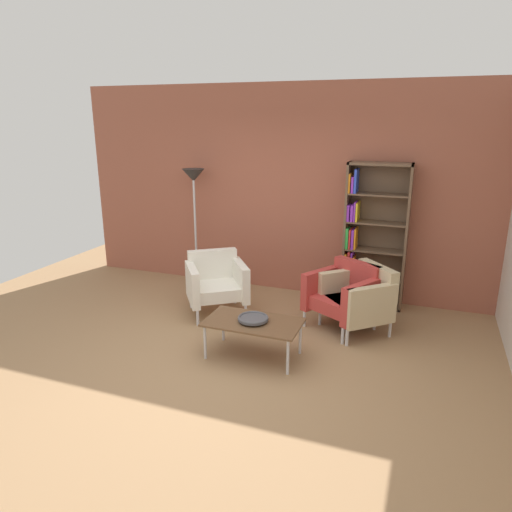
{
  "coord_description": "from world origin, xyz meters",
  "views": [
    {
      "loc": [
        1.87,
        -3.88,
        2.43
      ],
      "look_at": [
        0.11,
        0.84,
        0.95
      ],
      "focal_mm": 32.96,
      "sensor_mm": 36.0,
      "label": 1
    }
  ],
  "objects_px": {
    "bookshelf_tall": "(370,238)",
    "floor_lamp_torchiere": "(194,189)",
    "decorative_bowl": "(253,318)",
    "armchair_near_window": "(216,282)",
    "armchair_spare_guest": "(344,294)",
    "armchair_corner_red": "(360,297)",
    "coffee_table_low": "(253,324)"
  },
  "relations": [
    {
      "from": "armchair_near_window",
      "to": "armchair_spare_guest",
      "type": "relative_size",
      "value": 1.01
    },
    {
      "from": "coffee_table_low",
      "to": "armchair_near_window",
      "type": "xyz_separation_m",
      "value": [
        -0.87,
        0.94,
        0.05
      ]
    },
    {
      "from": "bookshelf_tall",
      "to": "decorative_bowl",
      "type": "bearing_deg",
      "value": -115.31
    },
    {
      "from": "coffee_table_low",
      "to": "floor_lamp_torchiere",
      "type": "bearing_deg",
      "value": 131.5
    },
    {
      "from": "armchair_corner_red",
      "to": "floor_lamp_torchiere",
      "type": "relative_size",
      "value": 0.55
    },
    {
      "from": "coffee_table_low",
      "to": "armchair_spare_guest",
      "type": "relative_size",
      "value": 1.07
    },
    {
      "from": "armchair_near_window",
      "to": "coffee_table_low",
      "type": "bearing_deg",
      "value": -83.2
    },
    {
      "from": "bookshelf_tall",
      "to": "floor_lamp_torchiere",
      "type": "relative_size",
      "value": 1.09
    },
    {
      "from": "armchair_near_window",
      "to": "bookshelf_tall",
      "type": "bearing_deg",
      "value": -6.96
    },
    {
      "from": "coffee_table_low",
      "to": "armchair_spare_guest",
      "type": "distance_m",
      "value": 1.31
    },
    {
      "from": "coffee_table_low",
      "to": "armchair_corner_red",
      "type": "relative_size",
      "value": 1.05
    },
    {
      "from": "armchair_spare_guest",
      "to": "armchair_corner_red",
      "type": "xyz_separation_m",
      "value": [
        0.19,
        -0.02,
        0.0
      ]
    },
    {
      "from": "armchair_near_window",
      "to": "armchair_corner_red",
      "type": "xyz_separation_m",
      "value": [
        1.82,
        0.1,
        0.0
      ]
    },
    {
      "from": "bookshelf_tall",
      "to": "armchair_near_window",
      "type": "xyz_separation_m",
      "value": [
        -1.78,
        -0.98,
        -0.5
      ]
    },
    {
      "from": "decorative_bowl",
      "to": "armchair_near_window",
      "type": "bearing_deg",
      "value": 132.67
    },
    {
      "from": "armchair_near_window",
      "to": "armchair_spare_guest",
      "type": "height_order",
      "value": "same"
    },
    {
      "from": "armchair_spare_guest",
      "to": "armchair_corner_red",
      "type": "height_order",
      "value": "same"
    },
    {
      "from": "armchair_near_window",
      "to": "decorative_bowl",
      "type": "bearing_deg",
      "value": -83.2
    },
    {
      "from": "coffee_table_low",
      "to": "armchair_near_window",
      "type": "height_order",
      "value": "armchair_near_window"
    },
    {
      "from": "decorative_bowl",
      "to": "armchair_spare_guest",
      "type": "bearing_deg",
      "value": 54.74
    },
    {
      "from": "armchair_near_window",
      "to": "armchair_corner_red",
      "type": "distance_m",
      "value": 1.82
    },
    {
      "from": "decorative_bowl",
      "to": "armchair_corner_red",
      "type": "distance_m",
      "value": 1.41
    },
    {
      "from": "decorative_bowl",
      "to": "floor_lamp_torchiere",
      "type": "xyz_separation_m",
      "value": [
        -1.6,
        1.8,
        1.01
      ]
    },
    {
      "from": "armchair_spare_guest",
      "to": "floor_lamp_torchiere",
      "type": "xyz_separation_m",
      "value": [
        -2.35,
        0.74,
        1.03
      ]
    },
    {
      "from": "armchair_corner_red",
      "to": "armchair_spare_guest",
      "type": "bearing_deg",
      "value": -139.83
    },
    {
      "from": "coffee_table_low",
      "to": "decorative_bowl",
      "type": "bearing_deg",
      "value": 180.0
    },
    {
      "from": "bookshelf_tall",
      "to": "armchair_near_window",
      "type": "relative_size",
      "value": 2.01
    },
    {
      "from": "armchair_spare_guest",
      "to": "floor_lamp_torchiere",
      "type": "bearing_deg",
      "value": -167.27
    },
    {
      "from": "coffee_table_low",
      "to": "armchair_corner_red",
      "type": "bearing_deg",
      "value": 47.77
    },
    {
      "from": "bookshelf_tall",
      "to": "decorative_bowl",
      "type": "relative_size",
      "value": 5.94
    },
    {
      "from": "coffee_table_low",
      "to": "floor_lamp_torchiere",
      "type": "height_order",
      "value": "floor_lamp_torchiere"
    },
    {
      "from": "armchair_near_window",
      "to": "armchair_corner_red",
      "type": "relative_size",
      "value": 1.0
    }
  ]
}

